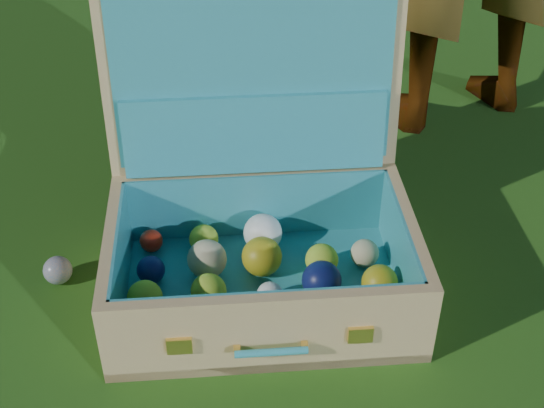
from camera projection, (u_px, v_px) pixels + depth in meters
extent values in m
plane|color=#215114|center=(297.00, 283.00, 1.74)|extent=(60.00, 60.00, 0.00)
sphere|color=#4476B2|center=(58.00, 270.00, 1.72)|extent=(0.07, 0.07, 0.07)
cube|color=tan|center=(263.00, 293.00, 1.69)|extent=(0.76, 0.63, 0.02)
cube|color=tan|center=(270.00, 334.00, 1.47)|extent=(0.63, 0.23, 0.20)
cube|color=tan|center=(256.00, 207.00, 1.80)|extent=(0.63, 0.23, 0.20)
cube|color=tan|center=(115.00, 272.00, 1.62)|extent=(0.15, 0.38, 0.20)
cube|color=tan|center=(406.00, 256.00, 1.66)|extent=(0.15, 0.38, 0.20)
cube|color=teal|center=(263.00, 288.00, 1.68)|extent=(0.70, 0.56, 0.01)
cube|color=teal|center=(269.00, 324.00, 1.48)|extent=(0.58, 0.20, 0.17)
cube|color=teal|center=(256.00, 207.00, 1.79)|extent=(0.58, 0.20, 0.17)
cube|color=teal|center=(121.00, 267.00, 1.61)|extent=(0.13, 0.37, 0.17)
cube|color=teal|center=(400.00, 252.00, 1.65)|extent=(0.13, 0.37, 0.17)
cube|color=tan|center=(253.00, 77.00, 1.66)|extent=(0.65, 0.29, 0.44)
cube|color=teal|center=(253.00, 81.00, 1.64)|extent=(0.59, 0.24, 0.39)
cube|color=teal|center=(255.00, 134.00, 1.69)|extent=(0.57, 0.22, 0.19)
cube|color=#F2C659|center=(179.00, 346.00, 1.45)|extent=(0.05, 0.02, 0.04)
cube|color=#F2C659|center=(360.00, 335.00, 1.47)|extent=(0.05, 0.02, 0.04)
cylinder|color=teal|center=(271.00, 352.00, 1.46)|extent=(0.14, 0.06, 0.02)
cube|color=#F2C659|center=(237.00, 351.00, 1.46)|extent=(0.02, 0.02, 0.01)
cube|color=#F2C659|center=(305.00, 347.00, 1.47)|extent=(0.02, 0.02, 0.01)
sphere|color=#C3E638|center=(142.00, 330.00, 1.52)|extent=(0.08, 0.08, 0.08)
sphere|color=white|center=(206.00, 321.00, 1.53)|extent=(0.09, 0.09, 0.09)
sphere|color=red|center=(263.00, 330.00, 1.54)|extent=(0.05, 0.05, 0.05)
sphere|color=orange|center=(331.00, 321.00, 1.55)|extent=(0.07, 0.07, 0.07)
sphere|color=orange|center=(388.00, 318.00, 1.56)|extent=(0.07, 0.07, 0.07)
sphere|color=#C3E638|center=(145.00, 298.00, 1.60)|extent=(0.08, 0.08, 0.08)
sphere|color=#C3E638|center=(209.00, 291.00, 1.61)|extent=(0.08, 0.08, 0.08)
sphere|color=white|center=(270.00, 295.00, 1.62)|extent=(0.06, 0.06, 0.06)
sphere|color=#0F184F|center=(322.00, 280.00, 1.63)|extent=(0.09, 0.09, 0.09)
sphere|color=#B19D17|center=(380.00, 283.00, 1.63)|extent=(0.08, 0.08, 0.08)
sphere|color=#0F184F|center=(151.00, 270.00, 1.68)|extent=(0.06, 0.06, 0.06)
sphere|color=beige|center=(207.00, 259.00, 1.69)|extent=(0.09, 0.09, 0.09)
sphere|color=#B19D17|center=(262.00, 257.00, 1.69)|extent=(0.09, 0.09, 0.09)
sphere|color=#C3E638|center=(322.00, 260.00, 1.70)|extent=(0.07, 0.07, 0.07)
sphere|color=beige|center=(365.00, 253.00, 1.72)|extent=(0.07, 0.07, 0.07)
sphere|color=red|center=(151.00, 241.00, 1.77)|extent=(0.05, 0.05, 0.05)
sphere|color=#C3E638|center=(204.00, 239.00, 1.76)|extent=(0.07, 0.07, 0.07)
sphere|color=white|center=(263.00, 233.00, 1.76)|extent=(0.09, 0.09, 0.09)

